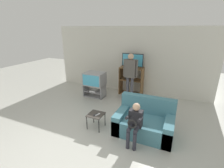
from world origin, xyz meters
TOP-DOWN VIEW (x-y plane):
  - ground_plane at (0.00, 0.00)m, footprint 18.00×18.00m
  - wall_back at (0.00, 4.14)m, footprint 6.40×0.06m
  - tv_stand at (-0.99, 3.06)m, footprint 0.80×0.45m
  - television_main at (-0.97, 3.05)m, footprint 0.76×0.56m
  - media_shelf at (0.23, 3.85)m, footprint 0.91×0.44m
  - television_flat at (0.26, 3.83)m, footprint 0.82×0.20m
  - snack_table at (0.08, 1.22)m, footprint 0.40×0.40m
  - remote_control_black at (0.10, 1.17)m, footprint 0.09×0.15m
  - remote_control_white at (0.14, 1.20)m, footprint 0.09×0.15m
  - couch at (1.30, 1.54)m, footprint 1.41×0.92m
  - person_standing_adult at (0.34, 3.33)m, footprint 0.53×0.21m
  - person_seated_child at (1.18, 1.01)m, footprint 0.33×0.43m

SIDE VIEW (x-z plane):
  - ground_plane at x=0.00m, z-range 0.00..0.00m
  - tv_stand at x=-0.99m, z-range 0.00..0.47m
  - couch at x=1.30m, z-range -0.15..0.71m
  - snack_table at x=0.08m, z-range 0.14..0.54m
  - remote_control_black at x=0.10m, z-range 0.40..0.42m
  - remote_control_white at x=0.14m, z-range 0.40..0.42m
  - media_shelf at x=0.23m, z-range 0.01..1.11m
  - person_seated_child at x=1.18m, z-range 0.09..1.06m
  - television_main at x=-0.97m, z-range 0.47..0.96m
  - person_standing_adult at x=0.34m, z-range 0.19..1.89m
  - wall_back at x=0.00m, z-range 0.00..2.60m
  - television_flat at x=0.26m, z-range 1.08..1.61m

